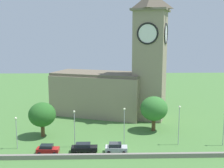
% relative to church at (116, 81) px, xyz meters
% --- Properties ---
extents(ground_plane, '(200.00, 200.00, 0.00)m').
position_rel_church_xyz_m(ground_plane, '(-1.90, -8.08, -9.52)').
color(ground_plane, '#477538').
extents(church, '(32.09, 20.03, 31.87)m').
position_rel_church_xyz_m(church, '(0.00, 0.00, 0.00)').
color(church, gray).
rests_on(church, ground).
extents(quay_barrier, '(59.93, 0.70, 0.81)m').
position_rel_church_xyz_m(quay_barrier, '(-1.90, -27.80, -9.11)').
color(quay_barrier, gray).
rests_on(quay_barrier, ground).
extents(car_red, '(4.08, 2.15, 1.64)m').
position_rel_church_xyz_m(car_red, '(-13.63, -25.39, -8.69)').
color(car_red, red).
rests_on(car_red, ground).
extents(car_black, '(4.79, 2.13, 1.71)m').
position_rel_church_xyz_m(car_black, '(-7.02, -24.98, -8.65)').
color(car_black, black).
rests_on(car_black, ground).
extents(car_silver, '(4.11, 2.40, 1.81)m').
position_rel_church_xyz_m(car_silver, '(-1.14, -25.33, -8.61)').
color(car_silver, silver).
rests_on(car_silver, ground).
extents(streetlamp_west_end, '(0.44, 0.44, 6.18)m').
position_rel_church_xyz_m(streetlamp_west_end, '(-19.83, -22.93, -5.31)').
color(streetlamp_west_end, '#9EA0A5').
rests_on(streetlamp_west_end, ground).
extents(streetlamp_west_mid, '(0.44, 0.44, 7.24)m').
position_rel_church_xyz_m(streetlamp_west_mid, '(-8.97, -22.42, -4.70)').
color(streetlamp_west_mid, '#9EA0A5').
rests_on(streetlamp_west_mid, ground).
extents(streetlamp_central, '(0.44, 0.44, 7.60)m').
position_rel_church_xyz_m(streetlamp_central, '(0.57, -22.13, -4.50)').
color(streetlamp_central, '#9EA0A5').
rests_on(streetlamp_central, ground).
extents(streetlamp_east_mid, '(0.44, 0.44, 7.86)m').
position_rel_church_xyz_m(streetlamp_east_mid, '(11.27, -21.86, -4.36)').
color(streetlamp_east_mid, '#9EA0A5').
rests_on(streetlamp_east_mid, ground).
extents(streetlamp_east_end, '(0.44, 0.44, 6.77)m').
position_rel_church_xyz_m(streetlamp_east_end, '(19.88, -22.51, -4.97)').
color(streetlamp_east_end, '#9EA0A5').
rests_on(streetlamp_east_end, ground).
extents(tree_by_tower, '(6.10, 6.10, 7.90)m').
position_rel_church_xyz_m(tree_by_tower, '(7.88, -13.26, -4.39)').
color(tree_by_tower, brown).
rests_on(tree_by_tower, ground).
extents(tree_churchyard, '(5.72, 5.72, 7.40)m').
position_rel_church_xyz_m(tree_churchyard, '(-16.37, -16.32, -4.73)').
color(tree_churchyard, brown).
rests_on(tree_churchyard, ground).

